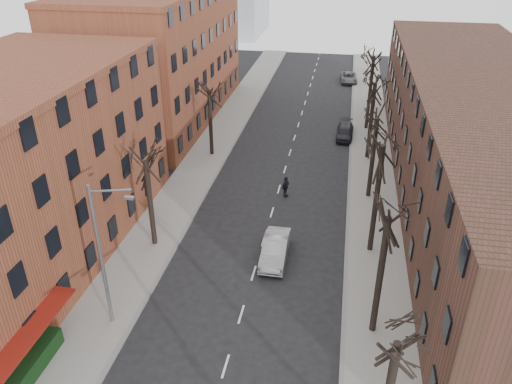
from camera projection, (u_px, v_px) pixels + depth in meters
The scene contains 20 objects.
sidewalk_left at pixel (211, 150), 50.66m from camera, with size 4.00×90.00×0.15m, color gray.
sidewalk_right at pixel (371, 162), 48.13m from camera, with size 4.00×90.00×0.15m, color gray.
building_left_near at pixel (4, 180), 31.81m from camera, with size 12.00×26.00×12.00m, color brown.
building_left_far at pixel (160, 57), 56.41m from camera, with size 12.00×28.00×14.00m, color brown.
building_right at pixel (480, 140), 40.19m from camera, with size 12.00×50.00×10.00m, color #4A2B22.
awning_left at pixel (40, 370), 25.84m from camera, with size 1.20×7.00×0.15m, color maroon.
hedge at pixel (24, 377), 24.68m from camera, with size 0.80×6.00×1.00m, color black.
tree_right_b at pixel (372, 331), 28.34m from camera, with size 5.20×5.20×10.80m, color black, non-canonical shape.
tree_right_c at pixel (369, 251), 35.26m from camera, with size 5.20×5.20×11.60m, color black, non-canonical shape.
tree_right_d at pixel (368, 197), 42.18m from camera, with size 5.20×5.20×10.00m, color black, non-canonical shape.
tree_right_e at pixel (367, 158), 49.09m from camera, with size 5.20×5.20×10.80m, color black, non-canonical shape.
tree_right_f at pixel (366, 129), 56.01m from camera, with size 5.20×5.20×11.60m, color black, non-canonical shape.
tree_left_a at pixel (155, 245), 35.93m from camera, with size 5.20×5.20×9.50m, color black, non-canonical shape.
tree_left_b at pixel (212, 155), 49.77m from camera, with size 5.20×5.20×9.50m, color black, non-canonical shape.
streetlight at pixel (103, 252), 26.54m from camera, with size 2.45×0.22×9.03m.
silver_sedan at pixel (275, 249), 34.09m from camera, with size 1.66×4.76×1.57m, color #A1A3A8.
parked_car_near at pixel (345, 133), 53.12m from camera, with size 1.62×4.02×1.37m, color black.
parked_car_mid at pixel (345, 130), 54.03m from camera, with size 1.76×4.33×1.26m, color black.
parked_car_far at pixel (349, 78), 72.10m from camera, with size 2.23×4.83×1.34m, color #56595E.
pedestrian_crossing at pixel (286, 187), 41.79m from camera, with size 1.09×0.45×1.85m, color black.
Camera 1 is at (4.92, -9.99, 20.46)m, focal length 35.00 mm.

